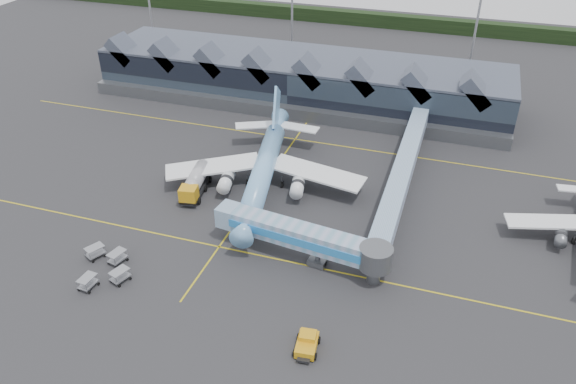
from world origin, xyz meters
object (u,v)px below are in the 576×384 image
(main_airliner, at_px, (265,166))
(jet_bridge, at_px, (311,240))
(pushback_tug, at_px, (307,344))
(fuel_truck, at_px, (196,181))

(main_airliner, height_order, jet_bridge, main_airliner)
(jet_bridge, bearing_deg, pushback_tug, -67.50)
(main_airliner, relative_size, fuel_truck, 3.56)
(main_airliner, relative_size, pushback_tug, 8.81)
(fuel_truck, xyz_separation_m, pushback_tug, (27.20, -26.87, -1.20))
(fuel_truck, bearing_deg, pushback_tug, -54.71)
(main_airliner, relative_size, jet_bridge, 1.52)
(pushback_tug, bearing_deg, main_airliner, 111.64)
(fuel_truck, height_order, pushback_tug, fuel_truck)
(jet_bridge, bearing_deg, fuel_truck, 160.54)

